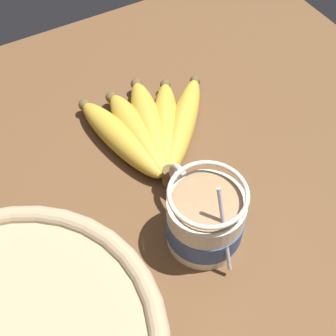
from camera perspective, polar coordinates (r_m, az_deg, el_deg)
The scene contains 3 objects.
table at distance 67.12cm, azimuth 1.79°, elevation -5.55°, with size 95.80×95.80×2.84cm.
coffee_mug at distance 59.96cm, azimuth 4.72°, elevation -6.07°, with size 15.22×10.03×13.56cm.
banana_bunch at distance 72.19cm, azimuth -2.23°, elevation 4.71°, with size 21.90×22.14×4.44cm.
Camera 1 is at (-29.98, 19.35, 58.28)cm, focal length 50.00 mm.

